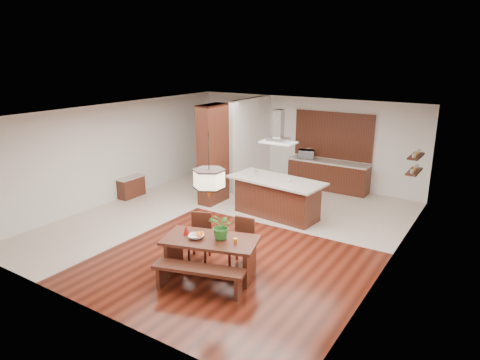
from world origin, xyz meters
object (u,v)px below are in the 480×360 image
Objects in this scene: dining_chair_left at (199,237)px; island_cup at (289,180)px; foliage_plant at (222,226)px; fruit_bowl at (196,237)px; dining_table at (211,248)px; pendant_lantern at (209,166)px; kitchen_island at (277,197)px; microwave at (306,154)px; dining_bench at (199,279)px; dining_chair_right at (241,243)px; hallway_console at (131,187)px; range_hood at (279,126)px.

dining_chair_left is 8.43× the size of island_cup.
fruit_bowl is (-0.45, -0.25, -0.23)m from foliage_plant.
pendant_lantern reaches higher than dining_table.
foliage_plant is 3.51m from kitchen_island.
dining_chair_left is at bearing 160.09° from foliage_plant.
microwave reaches higher than fruit_bowl.
kitchen_island reaches higher than dining_bench.
dining_bench is 1.75× the size of dining_chair_right.
microwave is (-0.90, 3.10, -0.02)m from island_cup.
microwave reaches higher than island_cup.
microwave is at bearing 93.77° from dining_chair_right.
dining_chair_right is at bearing 86.35° from dining_bench.
pendant_lantern is 2.48× the size of foliage_plant.
foliage_plant reaches higher than hallway_console.
hallway_console is 5.12m from range_hood.
microwave is at bearing 98.83° from dining_bench.
dining_chair_right is at bearing -83.83° from island_cup.
hallway_console is at bearing -169.84° from island_cup.
pendant_lantern reaches higher than dining_chair_right.
dining_bench is 1.09m from foliage_plant.
dining_chair_right is 2.95m from kitchen_island.
dining_table is 17.13× the size of island_cup.
kitchen_island reaches higher than hallway_console.
island_cup is (-0.22, 4.10, 0.87)m from dining_bench.
foliage_plant reaches higher than island_cup.
pendant_lantern is (4.94, -2.57, 1.93)m from hallway_console.
pendant_lantern is 0.49× the size of kitchen_island.
foliage_plant is at bearing 89.72° from dining_bench.
dining_chair_right is 0.76× the size of pendant_lantern.
dining_chair_left is 1.89m from pendant_lantern.
fruit_bowl is (-0.25, -0.13, 0.24)m from dining_table.
hallway_console reaches higher than dining_bench.
hallway_console is 6.06m from dining_bench.
island_cup is at bearing 10.16° from hallway_console.
dining_chair_right is (5.22, -1.90, 0.18)m from hallway_console.
pendant_lantern reaches higher than microwave.
range_hood is (4.54, 0.97, 2.15)m from hallway_console.
microwave reaches higher than hallway_console.
kitchen_island is at bearing 96.54° from pendant_lantern.
range_hood is at bearing 96.02° from kitchen_island.
island_cup reaches higher than hallway_console.
dining_table is 3.56m from kitchen_island.
dining_table is 0.73m from dining_chair_left.
microwave is (-0.52, 3.01, 0.54)m from kitchen_island.
dining_chair_left is at bearing 146.19° from dining_table.
dining_chair_left is 3.14m from kitchen_island.
dining_table is 1.56× the size of pendant_lantern.
pendant_lantern is at bearing -55.01° from dining_chair_left.
dining_table is 0.76× the size of kitchen_island.
dining_chair_left is at bearing -93.67° from range_hood.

